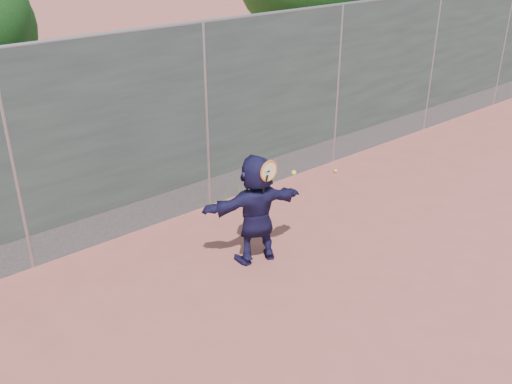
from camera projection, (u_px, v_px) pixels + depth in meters
ground at (370, 301)px, 7.20m from camera, size 80.00×80.00×0.00m
player at (256, 209)px, 7.77m from camera, size 1.53×0.81×1.57m
ball_ground at (336, 171)px, 10.82m from camera, size 0.07×0.07×0.07m
fence at (206, 115)px, 8.94m from camera, size 20.00×0.06×3.03m
swing_action at (271, 172)px, 7.42m from camera, size 0.59×0.17×0.51m
weed_clump at (228, 195)px, 9.66m from camera, size 0.68×0.07×0.30m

